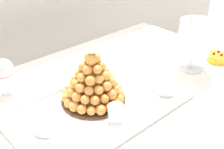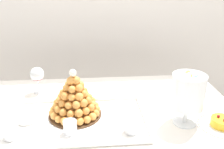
{
  "view_description": "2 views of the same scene",
  "coord_description": "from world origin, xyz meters",
  "px_view_note": "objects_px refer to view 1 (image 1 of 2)",
  "views": [
    {
      "loc": [
        -0.68,
        -0.69,
        1.46
      ],
      "look_at": [
        -0.03,
        0.04,
        0.89
      ],
      "focal_mm": 45.84,
      "sensor_mm": 36.0,
      "label": 1
    },
    {
      "loc": [
        -0.05,
        -1.06,
        1.47
      ],
      "look_at": [
        0.05,
        0.03,
        1.02
      ],
      "focal_mm": 42.06,
      "sensor_mm": 36.0,
      "label": 2
    }
  ],
  "objects_px": {
    "dessert_cup_left": "(60,149)",
    "creme_brulee_ramekin": "(47,126)",
    "macaron_goblet": "(195,38)",
    "wine_glass": "(4,70)",
    "serving_tray": "(100,107)",
    "dessert_cup_centre": "(166,88)",
    "croquembouche": "(93,81)",
    "fruit_tart_plate": "(217,60)",
    "dessert_cup_mid_left": "(116,113)"
  },
  "relations": [
    {
      "from": "dessert_cup_left",
      "to": "creme_brulee_ramekin",
      "type": "height_order",
      "value": "dessert_cup_left"
    },
    {
      "from": "dessert_cup_left",
      "to": "creme_brulee_ramekin",
      "type": "distance_m",
      "value": 0.13
    },
    {
      "from": "macaron_goblet",
      "to": "fruit_tart_plate",
      "type": "xyz_separation_m",
      "value": [
        0.16,
        -0.05,
        -0.15
      ]
    },
    {
      "from": "serving_tray",
      "to": "fruit_tart_plate",
      "type": "height_order",
      "value": "fruit_tart_plate"
    },
    {
      "from": "serving_tray",
      "to": "dessert_cup_centre",
      "type": "height_order",
      "value": "dessert_cup_centre"
    },
    {
      "from": "croquembouche",
      "to": "fruit_tart_plate",
      "type": "xyz_separation_m",
      "value": [
        0.66,
        -0.14,
        -0.08
      ]
    },
    {
      "from": "croquembouche",
      "to": "wine_glass",
      "type": "relative_size",
      "value": 1.66
    },
    {
      "from": "macaron_goblet",
      "to": "serving_tray",
      "type": "bearing_deg",
      "value": 174.53
    },
    {
      "from": "serving_tray",
      "to": "dessert_cup_centre",
      "type": "xyz_separation_m",
      "value": [
        0.26,
        -0.11,
        0.03
      ]
    },
    {
      "from": "serving_tray",
      "to": "creme_brulee_ramekin",
      "type": "distance_m",
      "value": 0.21
    },
    {
      "from": "serving_tray",
      "to": "dessert_cup_mid_left",
      "type": "height_order",
      "value": "dessert_cup_mid_left"
    },
    {
      "from": "wine_glass",
      "to": "dessert_cup_centre",
      "type": "bearing_deg",
      "value": -43.51
    },
    {
      "from": "macaron_goblet",
      "to": "wine_glass",
      "type": "bearing_deg",
      "value": 151.96
    },
    {
      "from": "fruit_tart_plate",
      "to": "macaron_goblet",
      "type": "bearing_deg",
      "value": 163.56
    },
    {
      "from": "serving_tray",
      "to": "wine_glass",
      "type": "relative_size",
      "value": 4.43
    },
    {
      "from": "dessert_cup_left",
      "to": "dessert_cup_centre",
      "type": "relative_size",
      "value": 0.98
    },
    {
      "from": "dessert_cup_mid_left",
      "to": "dessert_cup_centre",
      "type": "relative_size",
      "value": 0.92
    },
    {
      "from": "dessert_cup_left",
      "to": "wine_glass",
      "type": "distance_m",
      "value": 0.45
    },
    {
      "from": "creme_brulee_ramekin",
      "to": "macaron_goblet",
      "type": "bearing_deg",
      "value": -5.59
    },
    {
      "from": "croquembouche",
      "to": "creme_brulee_ramekin",
      "type": "relative_size",
      "value": 2.67
    },
    {
      "from": "fruit_tart_plate",
      "to": "creme_brulee_ramekin",
      "type": "bearing_deg",
      "value": 172.44
    },
    {
      "from": "dessert_cup_left",
      "to": "fruit_tart_plate",
      "type": "height_order",
      "value": "dessert_cup_left"
    },
    {
      "from": "macaron_goblet",
      "to": "wine_glass",
      "type": "height_order",
      "value": "macaron_goblet"
    },
    {
      "from": "dessert_cup_mid_left",
      "to": "wine_glass",
      "type": "relative_size",
      "value": 0.38
    },
    {
      "from": "croquembouche",
      "to": "dessert_cup_left",
      "type": "height_order",
      "value": "croquembouche"
    },
    {
      "from": "macaron_goblet",
      "to": "fruit_tart_plate",
      "type": "height_order",
      "value": "macaron_goblet"
    },
    {
      "from": "serving_tray",
      "to": "dessert_cup_centre",
      "type": "bearing_deg",
      "value": -22.8
    },
    {
      "from": "fruit_tart_plate",
      "to": "dessert_cup_mid_left",
      "type": "bearing_deg",
      "value": -179.98
    },
    {
      "from": "croquembouche",
      "to": "serving_tray",
      "type": "bearing_deg",
      "value": -99.16
    },
    {
      "from": "serving_tray",
      "to": "croquembouche",
      "type": "xyz_separation_m",
      "value": [
        0.01,
        0.05,
        0.09
      ]
    },
    {
      "from": "creme_brulee_ramekin",
      "to": "macaron_goblet",
      "type": "xyz_separation_m",
      "value": [
        0.72,
        -0.07,
        0.14
      ]
    },
    {
      "from": "dessert_cup_centre",
      "to": "creme_brulee_ramekin",
      "type": "relative_size",
      "value": 0.67
    },
    {
      "from": "serving_tray",
      "to": "creme_brulee_ramekin",
      "type": "bearing_deg",
      "value": 174.12
    },
    {
      "from": "dessert_cup_centre",
      "to": "wine_glass",
      "type": "height_order",
      "value": "wine_glass"
    },
    {
      "from": "serving_tray",
      "to": "dessert_cup_centre",
      "type": "distance_m",
      "value": 0.28
    },
    {
      "from": "croquembouche",
      "to": "macaron_goblet",
      "type": "xyz_separation_m",
      "value": [
        0.5,
        -0.1,
        0.06
      ]
    },
    {
      "from": "dessert_cup_centre",
      "to": "wine_glass",
      "type": "bearing_deg",
      "value": 136.49
    },
    {
      "from": "dessert_cup_mid_left",
      "to": "creme_brulee_ramekin",
      "type": "xyz_separation_m",
      "value": [
        -0.21,
        0.12,
        -0.01
      ]
    },
    {
      "from": "creme_brulee_ramekin",
      "to": "dessert_cup_mid_left",
      "type": "bearing_deg",
      "value": -29.52
    },
    {
      "from": "creme_brulee_ramekin",
      "to": "fruit_tart_plate",
      "type": "bearing_deg",
      "value": -7.56
    },
    {
      "from": "macaron_goblet",
      "to": "fruit_tart_plate",
      "type": "distance_m",
      "value": 0.22
    },
    {
      "from": "macaron_goblet",
      "to": "wine_glass",
      "type": "relative_size",
      "value": 1.66
    },
    {
      "from": "dessert_cup_mid_left",
      "to": "wine_glass",
      "type": "xyz_separation_m",
      "value": [
        -0.2,
        0.43,
        0.07
      ]
    },
    {
      "from": "dessert_cup_mid_left",
      "to": "macaron_goblet",
      "type": "relative_size",
      "value": 0.23
    },
    {
      "from": "wine_glass",
      "to": "croquembouche",
      "type": "bearing_deg",
      "value": -52.55
    },
    {
      "from": "fruit_tart_plate",
      "to": "serving_tray",
      "type": "bearing_deg",
      "value": 171.9
    },
    {
      "from": "dessert_cup_centre",
      "to": "dessert_cup_left",
      "type": "bearing_deg",
      "value": -179.97
    },
    {
      "from": "dessert_cup_centre",
      "to": "creme_brulee_ramekin",
      "type": "bearing_deg",
      "value": 164.56
    },
    {
      "from": "dessert_cup_left",
      "to": "dessert_cup_mid_left",
      "type": "relative_size",
      "value": 1.07
    },
    {
      "from": "dessert_cup_left",
      "to": "dessert_cup_mid_left",
      "type": "distance_m",
      "value": 0.24
    }
  ]
}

